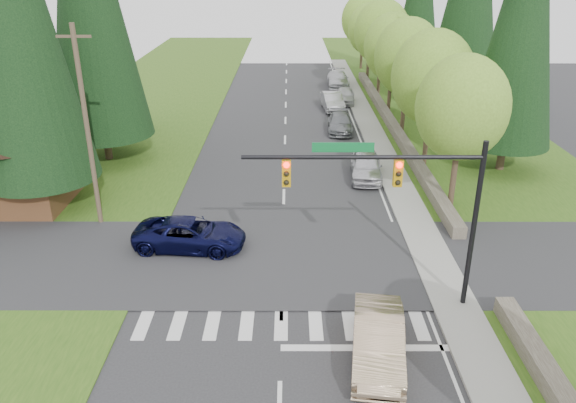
{
  "coord_description": "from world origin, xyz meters",
  "views": [
    {
      "loc": [
        0.28,
        -14.32,
        12.69
      ],
      "look_at": [
        0.25,
        8.36,
        2.8
      ],
      "focal_mm": 35.0,
      "sensor_mm": 36.0,
      "label": 1
    }
  ],
  "objects_px": {
    "suv_navy": "(190,234)",
    "parked_car_e": "(338,79)",
    "parked_car_c": "(332,101)",
    "parked_car_b": "(340,123)",
    "parked_car_a": "(366,166)",
    "parked_car_d": "(345,96)",
    "sedan_champagne": "(378,340)"
  },
  "relations": [
    {
      "from": "parked_car_b",
      "to": "parked_car_d",
      "type": "distance_m",
      "value": 9.42
    },
    {
      "from": "parked_car_b",
      "to": "parked_car_d",
      "type": "relative_size",
      "value": 1.09
    },
    {
      "from": "sedan_champagne",
      "to": "parked_car_a",
      "type": "bearing_deg",
      "value": 91.44
    },
    {
      "from": "parked_car_a",
      "to": "parked_car_b",
      "type": "bearing_deg",
      "value": 98.84
    },
    {
      "from": "parked_car_a",
      "to": "parked_car_b",
      "type": "xyz_separation_m",
      "value": [
        -0.74,
        10.26,
        -0.12
      ]
    },
    {
      "from": "parked_car_a",
      "to": "parked_car_d",
      "type": "height_order",
      "value": "parked_car_a"
    },
    {
      "from": "parked_car_a",
      "to": "parked_car_c",
      "type": "height_order",
      "value": "parked_car_a"
    },
    {
      "from": "parked_car_c",
      "to": "parked_car_e",
      "type": "bearing_deg",
      "value": 77.55
    },
    {
      "from": "parked_car_a",
      "to": "parked_car_b",
      "type": "relative_size",
      "value": 1.01
    },
    {
      "from": "sedan_champagne",
      "to": "parked_car_a",
      "type": "relative_size",
      "value": 1.03
    },
    {
      "from": "sedan_champagne",
      "to": "suv_navy",
      "type": "xyz_separation_m",
      "value": [
        -7.68,
        8.06,
        -0.07
      ]
    },
    {
      "from": "parked_car_b",
      "to": "suv_navy",
      "type": "bearing_deg",
      "value": -110.61
    },
    {
      "from": "parked_car_b",
      "to": "parked_car_c",
      "type": "distance_m",
      "value": 6.85
    },
    {
      "from": "parked_car_e",
      "to": "parked_car_b",
      "type": "bearing_deg",
      "value": -93.4
    },
    {
      "from": "sedan_champagne",
      "to": "parked_car_b",
      "type": "relative_size",
      "value": 1.04
    },
    {
      "from": "parked_car_b",
      "to": "parked_car_c",
      "type": "xyz_separation_m",
      "value": [
        -0.12,
        6.84,
        0.1
      ]
    },
    {
      "from": "suv_navy",
      "to": "parked_car_b",
      "type": "height_order",
      "value": "suv_navy"
    },
    {
      "from": "parked_car_a",
      "to": "parked_car_c",
      "type": "xyz_separation_m",
      "value": [
        -0.87,
        17.1,
        -0.02
      ]
    },
    {
      "from": "parked_car_b",
      "to": "parked_car_d",
      "type": "height_order",
      "value": "parked_car_d"
    },
    {
      "from": "parked_car_c",
      "to": "parked_car_b",
      "type": "bearing_deg",
      "value": -94.01
    },
    {
      "from": "sedan_champagne",
      "to": "suv_navy",
      "type": "height_order",
      "value": "sedan_champagne"
    },
    {
      "from": "parked_car_d",
      "to": "parked_car_e",
      "type": "relative_size",
      "value": 0.79
    },
    {
      "from": "parked_car_c",
      "to": "suv_navy",
      "type": "bearing_deg",
      "value": -113.12
    },
    {
      "from": "parked_car_a",
      "to": "parked_car_e",
      "type": "xyz_separation_m",
      "value": [
        0.44,
        27.18,
        -0.02
      ]
    },
    {
      "from": "sedan_champagne",
      "to": "parked_car_d",
      "type": "relative_size",
      "value": 1.13
    },
    {
      "from": "suv_navy",
      "to": "parked_car_c",
      "type": "bearing_deg",
      "value": -12.82
    },
    {
      "from": "parked_car_b",
      "to": "parked_car_e",
      "type": "relative_size",
      "value": 0.87
    },
    {
      "from": "parked_car_c",
      "to": "parked_car_e",
      "type": "distance_m",
      "value": 10.16
    },
    {
      "from": "suv_navy",
      "to": "parked_car_e",
      "type": "distance_m",
      "value": 37.72
    },
    {
      "from": "parked_car_b",
      "to": "parked_car_e",
      "type": "xyz_separation_m",
      "value": [
        1.18,
        16.92,
        0.1
      ]
    },
    {
      "from": "sedan_champagne",
      "to": "parked_car_e",
      "type": "height_order",
      "value": "sedan_champagne"
    },
    {
      "from": "suv_navy",
      "to": "parked_car_b",
      "type": "bearing_deg",
      "value": -18.85
    }
  ]
}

